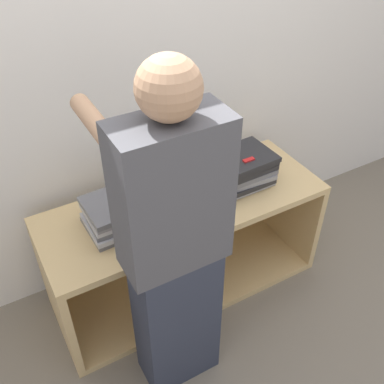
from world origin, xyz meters
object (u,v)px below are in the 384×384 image
Objects in this scene: laptop_stack_left at (120,212)px; laptop_stack_right at (241,169)px; person at (174,251)px; laptop_open at (179,188)px.

laptop_stack_left is 0.66m from laptop_stack_right.
laptop_stack_right is 0.74m from person.
person is at bearing -81.99° from laptop_stack_left.
laptop_stack_right is (0.66, -0.00, 0.01)m from laptop_stack_left.
laptop_open reaches higher than laptop_stack_left.
laptop_stack_left is 0.99× the size of laptop_stack_right.
laptop_stack_left is at bearing 98.01° from person.
person reaches higher than laptop_stack_left.
person is (-0.60, -0.42, 0.09)m from laptop_stack_right.
person reaches higher than laptop_stack_right.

